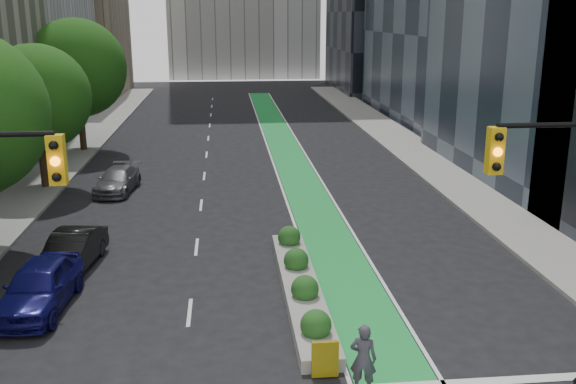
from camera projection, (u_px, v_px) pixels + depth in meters
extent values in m
cube|color=gray|center=(46.00, 175.00, 37.71)|extent=(3.60, 90.00, 0.15)
cube|color=gray|center=(435.00, 166.00, 39.97)|extent=(3.60, 90.00, 0.15)
cube|color=green|center=(287.00, 153.00, 43.94)|extent=(2.20, 70.00, 0.01)
cylinder|color=black|center=(42.00, 148.00, 34.33)|extent=(0.44, 0.44, 4.48)
sphere|color=#194A10|center=(37.00, 98.00, 33.60)|extent=(5.60, 5.60, 5.60)
cylinder|color=black|center=(81.00, 114.00, 43.83)|extent=(0.44, 0.44, 5.15)
sphere|color=#194A10|center=(77.00, 68.00, 43.00)|extent=(6.60, 6.60, 6.60)
cube|color=gold|center=(57.00, 160.00, 13.25)|extent=(0.34, 0.28, 1.05)
sphere|color=orange|center=(55.00, 162.00, 13.09)|extent=(0.20, 0.20, 0.20)
cube|color=gold|center=(495.00, 151.00, 14.15)|extent=(0.34, 0.28, 1.05)
sphere|color=orange|center=(498.00, 152.00, 13.99)|extent=(0.20, 0.20, 0.20)
cube|color=gray|center=(301.00, 289.00, 21.66)|extent=(1.20, 10.00, 0.40)
cube|color=yellow|center=(325.00, 359.00, 16.58)|extent=(0.70, 0.12, 1.00)
sphere|color=#194C19|center=(316.00, 325.00, 18.18)|extent=(0.90, 0.90, 0.90)
sphere|color=#194C19|center=(305.00, 289.00, 20.58)|extent=(0.90, 0.90, 0.90)
sphere|color=#194C19|center=(296.00, 260.00, 22.98)|extent=(0.90, 0.90, 0.90)
sphere|color=#194C19|center=(289.00, 237.00, 25.37)|extent=(0.90, 0.90, 0.90)
imported|color=#3B3742|center=(363.00, 359.00, 15.88)|extent=(0.78, 0.63, 1.84)
imported|color=#0E0D51|center=(39.00, 286.00, 20.47)|extent=(2.18, 4.73, 1.57)
imported|color=black|center=(72.00, 251.00, 23.79)|extent=(2.03, 4.37, 1.39)
imported|color=#535557|center=(118.00, 180.00, 34.20)|extent=(2.28, 4.52, 1.26)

